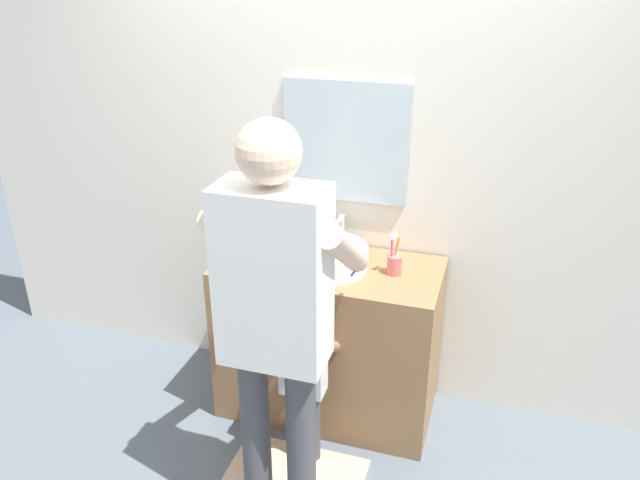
{
  "coord_description": "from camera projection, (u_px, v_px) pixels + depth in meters",
  "views": [
    {
      "loc": [
        0.77,
        -2.31,
        2.25
      ],
      "look_at": [
        0.0,
        0.15,
        1.07
      ],
      "focal_mm": 34.83,
      "sensor_mm": 36.0,
      "label": 1
    }
  ],
  "objects": [
    {
      "name": "ground_plane",
      "position": [
        311.0,
        442.0,
        3.15
      ],
      "size": [
        14.0,
        14.0,
        0.0
      ],
      "primitive_type": "plane",
      "color": "slate"
    },
    {
      "name": "back_wall",
      "position": [
        348.0,
        151.0,
        3.12
      ],
      "size": [
        4.4,
        0.1,
        2.7
      ],
      "color": "silver",
      "rests_on": "ground"
    },
    {
      "name": "vanity_cabinet",
      "position": [
        329.0,
        339.0,
        3.23
      ],
      "size": [
        1.1,
        0.54,
        0.86
      ],
      "primitive_type": "cube",
      "color": "olive",
      "rests_on": "ground"
    },
    {
      "name": "sink_basin",
      "position": [
        328.0,
        257.0,
        3.01
      ],
      "size": [
        0.39,
        0.39,
        0.11
      ],
      "color": "white",
      "rests_on": "vanity_cabinet"
    },
    {
      "name": "faucet",
      "position": [
        341.0,
        234.0,
        3.2
      ],
      "size": [
        0.18,
        0.14,
        0.18
      ],
      "color": "#B7BABF",
      "rests_on": "vanity_cabinet"
    },
    {
      "name": "toothbrush_cup",
      "position": [
        394.0,
        263.0,
        2.95
      ],
      "size": [
        0.07,
        0.07,
        0.21
      ],
      "color": "#D86666",
      "rests_on": "vanity_cabinet"
    },
    {
      "name": "soap_bottle",
      "position": [
        253.0,
        243.0,
        3.13
      ],
      "size": [
        0.06,
        0.06,
        0.17
      ],
      "color": "#B27FC6",
      "rests_on": "vanity_cabinet"
    },
    {
      "name": "bath_mat",
      "position": [
        295.0,
        476.0,
        2.93
      ],
      "size": [
        0.64,
        0.4,
        0.02
      ],
      "primitive_type": "cube",
      "color": "#CCAD8E",
      "rests_on": "ground"
    },
    {
      "name": "child_toddler",
      "position": [
        304.0,
        368.0,
        2.84
      ],
      "size": [
        0.27,
        0.27,
        0.89
      ],
      "color": "#47474C",
      "rests_on": "ground"
    },
    {
      "name": "adult_parent",
      "position": [
        275.0,
        301.0,
        2.35
      ],
      "size": [
        0.55,
        0.57,
        1.76
      ],
      "color": "#47474C",
      "rests_on": "ground"
    }
  ]
}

